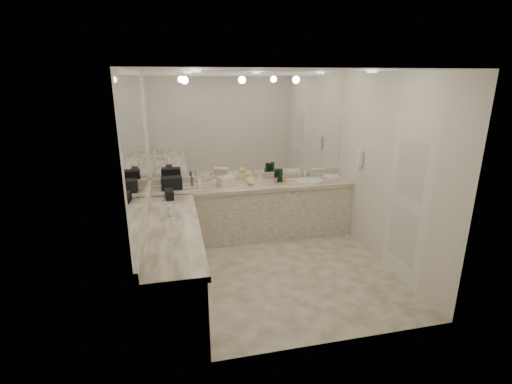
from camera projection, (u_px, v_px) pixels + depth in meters
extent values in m
plane|color=beige|center=(272.00, 271.00, 5.05)|extent=(3.20, 3.20, 0.00)
plane|color=white|center=(275.00, 71.00, 4.27)|extent=(3.20, 3.20, 0.00)
cube|color=silver|center=(249.00, 155.00, 6.05)|extent=(3.20, 0.02, 2.60)
cube|color=silver|center=(141.00, 187.00, 4.32)|extent=(0.02, 3.00, 2.60)
cube|color=silver|center=(388.00, 172.00, 5.00)|extent=(0.02, 3.00, 2.60)
cube|color=beige|center=(253.00, 212.00, 6.04)|extent=(3.20, 0.60, 0.84)
cube|color=beige|center=(253.00, 186.00, 5.89)|extent=(3.20, 0.64, 0.06)
cube|color=beige|center=(173.00, 264.00, 4.36)|extent=(0.60, 2.40, 0.84)
cube|color=beige|center=(171.00, 229.00, 4.23)|extent=(0.64, 2.42, 0.06)
cube|color=beige|center=(249.00, 176.00, 6.14)|extent=(3.20, 0.04, 0.10)
cube|color=beige|center=(146.00, 215.00, 4.42)|extent=(0.04, 3.00, 0.10)
cube|color=white|center=(249.00, 126.00, 5.90)|extent=(3.12, 0.01, 1.55)
cube|color=white|center=(139.00, 147.00, 4.18)|extent=(0.01, 2.92, 1.55)
cylinder|color=white|center=(309.00, 181.00, 6.10)|extent=(0.44, 0.44, 0.03)
cube|color=silver|center=(305.00, 173.00, 6.27)|extent=(0.24, 0.16, 0.14)
cube|color=white|center=(360.00, 158.00, 5.63)|extent=(0.06, 0.10, 0.24)
cube|color=white|center=(407.00, 201.00, 4.61)|extent=(0.02, 0.82, 2.10)
cube|color=black|center=(172.00, 184.00, 5.59)|extent=(0.31, 0.20, 0.18)
cube|color=black|center=(169.00, 194.00, 5.17)|extent=(0.13, 0.24, 0.13)
cube|color=beige|center=(226.00, 181.00, 5.78)|extent=(0.29, 0.24, 0.14)
cube|color=white|center=(332.00, 177.00, 6.22)|extent=(0.28, 0.20, 0.04)
cylinder|color=white|center=(170.00, 211.00, 4.52)|extent=(0.06, 0.06, 0.13)
imported|color=white|center=(199.00, 182.00, 5.67)|extent=(0.10, 0.10, 0.19)
imported|color=#BBB0CF|center=(223.00, 181.00, 5.75)|extent=(0.08, 0.08, 0.17)
imported|color=#F4E586|center=(250.00, 179.00, 5.82)|extent=(0.18, 0.18, 0.18)
cylinder|color=#12431C|center=(280.00, 175.00, 6.00)|extent=(0.07, 0.07, 0.21)
cylinder|color=#12431C|center=(276.00, 177.00, 5.95)|extent=(0.07, 0.07, 0.19)
cylinder|color=#12431C|center=(277.00, 176.00, 6.00)|extent=(0.06, 0.06, 0.20)
cylinder|color=#12431C|center=(277.00, 175.00, 6.05)|extent=(0.07, 0.07, 0.20)
cylinder|color=white|center=(260.00, 179.00, 5.90)|extent=(0.05, 0.05, 0.14)
cylinder|color=white|center=(214.00, 183.00, 5.76)|extent=(0.05, 0.05, 0.11)
cylinder|color=#E57F66|center=(284.00, 179.00, 5.98)|extent=(0.05, 0.05, 0.09)
cylinder|color=#F2D84C|center=(172.00, 187.00, 5.63)|extent=(0.04, 0.04, 0.07)
cylinder|color=#3F3F4C|center=(192.00, 181.00, 5.78)|extent=(0.04, 0.04, 0.14)
cylinder|color=#9966B2|center=(276.00, 181.00, 5.92)|extent=(0.06, 0.06, 0.09)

